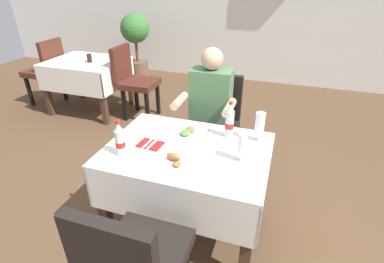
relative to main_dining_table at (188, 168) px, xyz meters
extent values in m
plane|color=brown|center=(0.05, 0.02, -0.56)|extent=(11.00, 11.00, 0.00)
cube|color=white|center=(0.00, 0.00, 0.16)|extent=(1.12, 0.82, 0.02)
cube|color=white|center=(0.00, -0.40, -0.01)|extent=(1.12, 0.02, 0.32)
cube|color=white|center=(0.00, 0.40, -0.01)|extent=(1.12, 0.02, 0.32)
cube|color=white|center=(-0.55, 0.00, -0.01)|extent=(0.02, 0.82, 0.32)
cube|color=white|center=(0.55, 0.00, -0.01)|extent=(0.02, 0.82, 0.32)
cube|color=#472D1E|center=(-0.50, -0.35, -0.20)|extent=(0.07, 0.07, 0.71)
cube|color=#472D1E|center=(0.50, -0.35, -0.20)|extent=(0.07, 0.07, 0.71)
cube|color=#472D1E|center=(-0.50, 0.35, -0.20)|extent=(0.07, 0.07, 0.71)
cube|color=#472D1E|center=(0.50, 0.35, -0.20)|extent=(0.07, 0.07, 0.71)
cube|color=black|center=(0.00, 0.71, -0.07)|extent=(0.44, 0.44, 0.08)
cube|color=black|center=(0.00, 0.96, 0.19)|extent=(0.42, 0.06, 0.44)
cube|color=black|center=(-0.17, 0.54, -0.34)|extent=(0.04, 0.04, 0.45)
cube|color=black|center=(0.17, 0.54, -0.34)|extent=(0.04, 0.04, 0.45)
cube|color=black|center=(-0.17, 0.88, -0.34)|extent=(0.04, 0.04, 0.45)
cube|color=black|center=(0.17, 0.88, -0.34)|extent=(0.04, 0.04, 0.45)
cube|color=black|center=(0.00, -0.71, -0.07)|extent=(0.44, 0.44, 0.08)
cube|color=black|center=(0.00, -0.96, 0.19)|extent=(0.42, 0.06, 0.44)
cube|color=black|center=(-0.17, -0.54, -0.34)|extent=(0.04, 0.04, 0.45)
cylinder|color=#282D42|center=(-0.12, 0.51, -0.34)|extent=(0.10, 0.10, 0.45)
cylinder|color=#282D42|center=(0.04, 0.51, -0.34)|extent=(0.10, 0.10, 0.45)
cube|color=#282D42|center=(-0.04, 0.67, -0.05)|extent=(0.34, 0.36, 0.12)
cube|color=#4C754C|center=(-0.04, 0.75, 0.26)|extent=(0.36, 0.20, 0.50)
sphere|color=tan|center=(-0.04, 0.75, 0.60)|extent=(0.19, 0.19, 0.19)
cylinder|color=tan|center=(-0.25, 0.52, 0.28)|extent=(0.07, 0.26, 0.07)
cylinder|color=tan|center=(0.18, 0.52, 0.28)|extent=(0.07, 0.26, 0.07)
cube|color=white|center=(0.01, -0.22, 0.18)|extent=(0.23, 0.23, 0.01)
ellipsoid|color=#99602D|center=(-0.03, -0.18, 0.21)|extent=(0.11, 0.06, 0.05)
ellipsoid|color=#99602D|center=(0.01, -0.23, 0.20)|extent=(0.07, 0.07, 0.03)
cube|color=white|center=(-0.04, 0.18, 0.18)|extent=(0.23, 0.23, 0.01)
ellipsoid|color=#4C8E38|center=(-0.07, 0.15, 0.20)|extent=(0.09, 0.10, 0.03)
ellipsoid|color=#99602D|center=(-0.05, 0.21, 0.21)|extent=(0.09, 0.08, 0.04)
ellipsoid|color=#4C8E38|center=(-0.06, 0.21, 0.20)|extent=(0.06, 0.06, 0.03)
cylinder|color=white|center=(0.38, -0.03, 0.18)|extent=(0.07, 0.07, 0.01)
cylinder|color=white|center=(0.38, -0.03, 0.19)|extent=(0.02, 0.02, 0.03)
cylinder|color=white|center=(0.38, -0.03, 0.29)|extent=(0.06, 0.06, 0.16)
cylinder|color=#C68928|center=(0.38, -0.03, 0.27)|extent=(0.06, 0.06, 0.12)
cylinder|color=white|center=(0.45, 0.26, 0.18)|extent=(0.07, 0.07, 0.01)
cylinder|color=white|center=(0.45, 0.26, 0.19)|extent=(0.02, 0.02, 0.03)
cylinder|color=white|center=(0.45, 0.26, 0.30)|extent=(0.07, 0.07, 0.18)
cylinder|color=gold|center=(0.45, 0.26, 0.28)|extent=(0.06, 0.06, 0.15)
cylinder|color=silver|center=(0.24, 0.25, 0.28)|extent=(0.06, 0.06, 0.21)
cylinder|color=red|center=(0.24, 0.25, 0.27)|extent=(0.06, 0.06, 0.05)
cone|color=silver|center=(0.24, 0.25, 0.41)|extent=(0.06, 0.06, 0.05)
cylinder|color=red|center=(0.24, 0.25, 0.44)|extent=(0.03, 0.03, 0.02)
cylinder|color=silver|center=(-0.39, -0.21, 0.26)|extent=(0.06, 0.06, 0.18)
cylinder|color=red|center=(-0.39, -0.21, 0.25)|extent=(0.07, 0.07, 0.04)
cone|color=silver|center=(-0.39, -0.21, 0.38)|extent=(0.06, 0.06, 0.05)
cylinder|color=red|center=(-0.39, -0.21, 0.42)|extent=(0.03, 0.03, 0.02)
cube|color=maroon|center=(-0.26, -0.04, 0.18)|extent=(0.18, 0.14, 0.01)
cube|color=silver|center=(-0.28, -0.04, 0.18)|extent=(0.03, 0.19, 0.01)
cube|color=silver|center=(-0.25, -0.04, 0.18)|extent=(0.03, 0.19, 0.01)
cube|color=white|center=(-2.07, 1.69, 0.16)|extent=(1.02, 0.83, 0.02)
cube|color=white|center=(-2.07, 1.28, -0.01)|extent=(1.02, 0.02, 0.32)
cube|color=white|center=(-2.07, 2.10, -0.01)|extent=(1.02, 0.02, 0.32)
cube|color=white|center=(-2.57, 1.69, -0.01)|extent=(0.02, 0.83, 0.32)
cube|color=white|center=(-1.57, 1.69, -0.01)|extent=(0.02, 0.83, 0.32)
cube|color=#472D1E|center=(-2.52, 1.33, -0.20)|extent=(0.07, 0.07, 0.71)
cube|color=#472D1E|center=(-1.62, 1.33, -0.20)|extent=(0.07, 0.07, 0.71)
cube|color=#472D1E|center=(-2.52, 2.04, -0.20)|extent=(0.07, 0.07, 0.71)
cube|color=#472D1E|center=(-1.62, 2.04, -0.20)|extent=(0.07, 0.07, 0.71)
cube|color=#4C2319|center=(-2.88, 1.69, -0.07)|extent=(0.44, 0.44, 0.08)
cube|color=#4C2319|center=(-2.63, 1.69, 0.19)|extent=(0.06, 0.42, 0.44)
cube|color=black|center=(-3.05, 1.86, -0.34)|extent=(0.04, 0.04, 0.45)
cube|color=black|center=(-3.05, 1.52, -0.34)|extent=(0.04, 0.04, 0.45)
cube|color=black|center=(-2.71, 1.86, -0.34)|extent=(0.04, 0.04, 0.45)
cube|color=black|center=(-2.71, 1.52, -0.34)|extent=(0.04, 0.04, 0.45)
cube|color=#4C2319|center=(-1.26, 1.69, -0.07)|extent=(0.44, 0.44, 0.08)
cube|color=#4C2319|center=(-1.51, 1.69, 0.19)|extent=(0.06, 0.42, 0.44)
cube|color=black|center=(-1.09, 1.52, -0.34)|extent=(0.04, 0.04, 0.45)
cube|color=black|center=(-1.09, 1.86, -0.34)|extent=(0.04, 0.04, 0.45)
cube|color=black|center=(-1.43, 1.52, -0.34)|extent=(0.04, 0.04, 0.45)
cube|color=black|center=(-1.43, 1.86, -0.34)|extent=(0.04, 0.04, 0.45)
cylinder|color=black|center=(-1.97, 1.64, 0.23)|extent=(0.06, 0.06, 0.11)
cylinder|color=brown|center=(-2.04, 3.08, -0.38)|extent=(0.37, 0.37, 0.36)
cylinder|color=brown|center=(-2.04, 3.08, -0.01)|extent=(0.05, 0.05, 0.38)
sphere|color=#387533|center=(-2.04, 3.08, 0.38)|extent=(0.50, 0.50, 0.50)
camera|label=1|loc=(0.57, -1.61, 1.25)|focal=27.16mm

